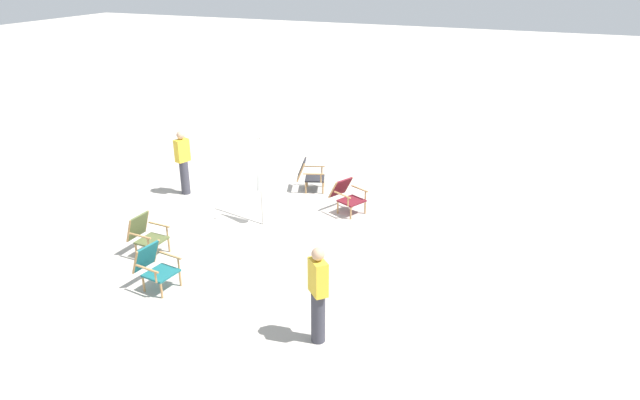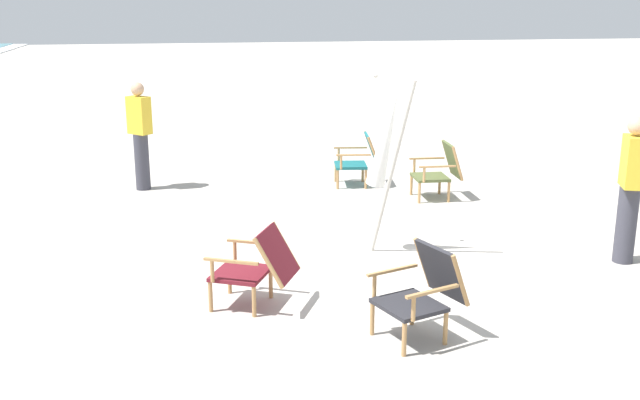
{
  "view_description": "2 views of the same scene",
  "coord_description": "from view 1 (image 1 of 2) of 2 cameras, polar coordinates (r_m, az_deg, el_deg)",
  "views": [
    {
      "loc": [
        10.21,
        5.92,
        5.51
      ],
      "look_at": [
        0.01,
        1.65,
        0.78
      ],
      "focal_mm": 32.0,
      "sensor_mm": 36.0,
      "label": 1
    },
    {
      "loc": [
        -7.92,
        2.35,
        2.87
      ],
      "look_at": [
        -0.11,
        0.96,
        0.69
      ],
      "focal_mm": 42.0,
      "sensor_mm": 36.0,
      "label": 2
    }
  ],
  "objects": [
    {
      "name": "ground_plane",
      "position": [
        13.02,
        -6.7,
        -2.05
      ],
      "size": [
        80.0,
        80.0,
        0.0
      ],
      "primitive_type": "plane",
      "color": "#B2AAA0"
    },
    {
      "name": "person_near_chairs",
      "position": [
        8.68,
        -0.19,
        -9.43
      ],
      "size": [
        0.38,
        0.38,
        1.63
      ],
      "color": "#383842",
      "rests_on": "ground"
    },
    {
      "name": "beach_chair_front_right",
      "position": [
        11.89,
        -17.06,
        -3.25
      ],
      "size": [
        0.62,
        0.69,
        0.82
      ],
      "color": "#515B33",
      "rests_on": "ground"
    },
    {
      "name": "beach_chair_far_center",
      "position": [
        13.25,
        2.67,
        0.54
      ],
      "size": [
        0.85,
        0.93,
        0.78
      ],
      "color": "maroon",
      "rests_on": "ground"
    },
    {
      "name": "beach_chair_back_left",
      "position": [
        14.48,
        -1.13,
        2.6
      ],
      "size": [
        0.78,
        0.85,
        0.81
      ],
      "color": "#28282D",
      "rests_on": "ground"
    },
    {
      "name": "beach_chair_front_left",
      "position": [
        10.67,
        -16.25,
        -6.31
      ],
      "size": [
        0.66,
        0.76,
        0.81
      ],
      "color": "#196066",
      "rests_on": "ground"
    },
    {
      "name": "person_by_waterline",
      "position": [
        14.52,
        -13.52,
        3.72
      ],
      "size": [
        0.39,
        0.3,
        1.63
      ],
      "color": "#383842",
      "rests_on": "ground"
    },
    {
      "name": "umbrella_furled_white",
      "position": [
        12.48,
        -6.0,
        3.5
      ],
      "size": [
        0.64,
        0.47,
        2.05
      ],
      "color": "#B7B2A8",
      "rests_on": "ground"
    }
  ]
}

